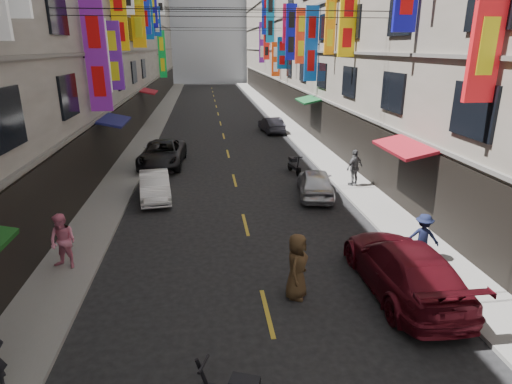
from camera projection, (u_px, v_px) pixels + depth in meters
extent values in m
cube|color=slate|center=(154.00, 124.00, 38.86)|extent=(2.00, 90.00, 0.12)
cube|color=slate|center=(284.00, 121.00, 40.22)|extent=(2.00, 90.00, 0.12)
cube|color=gray|center=(71.00, 11.00, 35.15)|extent=(10.00, 90.00, 19.00)
cube|color=black|center=(142.00, 108.00, 38.29)|extent=(0.12, 85.50, 3.00)
cube|color=#66635E|center=(141.00, 89.00, 37.75)|extent=(0.16, 90.00, 0.14)
cube|color=#66635E|center=(138.00, 51.00, 36.72)|extent=(0.16, 90.00, 0.14)
cube|color=#66635E|center=(134.00, 10.00, 35.69)|extent=(0.16, 90.00, 0.14)
cube|color=gray|center=(353.00, 14.00, 37.87)|extent=(10.00, 90.00, 19.00)
cube|color=black|center=(295.00, 106.00, 39.87)|extent=(0.12, 85.50, 3.00)
cube|color=#66635E|center=(295.00, 87.00, 39.32)|extent=(0.16, 90.00, 0.14)
cube|color=#66635E|center=(296.00, 51.00, 38.29)|extent=(0.16, 90.00, 0.14)
cube|color=#66635E|center=(297.00, 12.00, 37.26)|extent=(0.16, 90.00, 0.14)
cube|color=#B3BAC7|center=(208.00, 24.00, 83.03)|extent=(18.00, 8.00, 22.00)
cube|color=#6B1887|center=(97.00, 57.00, 20.08)|extent=(1.02, 0.18, 5.01)
cylinder|color=black|center=(95.00, 57.00, 20.07)|extent=(1.12, 0.08, 0.08)
cube|color=silver|center=(102.00, 56.00, 21.83)|extent=(0.71, 0.18, 3.62)
cylinder|color=black|center=(101.00, 56.00, 21.82)|extent=(0.81, 0.08, 0.08)
cube|color=yellow|center=(348.00, 23.00, 23.12)|extent=(0.92, 0.18, 3.54)
cylinder|color=black|center=(348.00, 23.00, 23.13)|extent=(1.02, 0.08, 0.08)
cube|color=#55198A|center=(113.00, 56.00, 23.89)|extent=(0.98, 0.18, 3.69)
cylinder|color=black|center=(112.00, 56.00, 23.88)|extent=(1.08, 0.08, 0.08)
cube|color=orange|center=(330.00, 24.00, 26.67)|extent=(0.65, 0.18, 3.59)
cylinder|color=black|center=(331.00, 24.00, 26.67)|extent=(0.75, 0.08, 0.08)
cube|color=gold|center=(119.00, 17.00, 26.30)|extent=(0.94, 0.18, 3.97)
cylinder|color=black|center=(118.00, 17.00, 26.29)|extent=(1.04, 0.08, 0.08)
cube|color=#0F50B7|center=(311.00, 44.00, 30.90)|extent=(0.94, 0.18, 5.18)
cylinder|color=black|center=(312.00, 44.00, 30.90)|extent=(1.04, 0.08, 0.08)
cube|color=#F93817|center=(301.00, 36.00, 34.08)|extent=(0.88, 0.18, 4.19)
cylinder|color=black|center=(302.00, 36.00, 34.09)|extent=(0.98, 0.08, 0.08)
cube|color=#E3A00C|center=(137.00, 11.00, 33.49)|extent=(1.06, 0.18, 5.48)
cylinder|color=black|center=(137.00, 11.00, 33.48)|extent=(1.16, 0.08, 0.08)
cube|color=#0E13AA|center=(291.00, 32.00, 37.63)|extent=(0.94, 0.18, 4.68)
cylinder|color=black|center=(292.00, 32.00, 37.64)|extent=(1.04, 0.08, 0.08)
cube|color=#1128C8|center=(144.00, 6.00, 37.58)|extent=(1.03, 0.18, 4.71)
cylinder|color=black|center=(143.00, 6.00, 37.58)|extent=(1.13, 0.08, 0.08)
cube|color=#BE1144|center=(287.00, 24.00, 39.76)|extent=(0.78, 0.18, 3.46)
cylinder|color=black|center=(287.00, 24.00, 39.77)|extent=(0.88, 0.08, 0.08)
cube|color=#0D5D9E|center=(282.00, 53.00, 42.22)|extent=(0.97, 0.18, 3.01)
cylinder|color=black|center=(283.00, 53.00, 42.22)|extent=(1.07, 0.08, 0.08)
cube|color=#0D53A0|center=(149.00, 19.00, 41.34)|extent=(0.87, 0.18, 3.72)
cylinder|color=black|center=(148.00, 19.00, 41.34)|extent=(0.97, 0.08, 0.08)
cube|color=#130D9F|center=(152.00, 10.00, 43.41)|extent=(1.10, 0.18, 3.35)
cylinder|color=black|center=(151.00, 10.00, 43.40)|extent=(1.20, 0.08, 0.08)
cube|color=#D43D0B|center=(276.00, 59.00, 46.11)|extent=(0.91, 0.18, 3.53)
cylinder|color=black|center=(276.00, 59.00, 46.12)|extent=(1.01, 0.08, 0.08)
cube|color=#0E74A8|center=(270.00, 16.00, 48.60)|extent=(0.91, 0.18, 5.64)
cylinder|color=black|center=(271.00, 16.00, 48.61)|extent=(1.01, 0.08, 0.08)
cube|color=#0D3B9A|center=(157.00, 21.00, 49.34)|extent=(0.85, 0.18, 3.21)
cylinder|color=black|center=(157.00, 21.00, 49.33)|extent=(0.95, 0.08, 0.08)
cube|color=#1025BB|center=(267.00, 12.00, 50.35)|extent=(1.15, 0.18, 5.03)
cylinder|color=black|center=(267.00, 12.00, 50.35)|extent=(1.25, 0.08, 0.08)
cube|color=red|center=(267.00, 44.00, 52.78)|extent=(0.75, 0.18, 3.62)
cylinder|color=black|center=(267.00, 44.00, 52.79)|extent=(0.85, 0.08, 0.08)
cube|color=#0D9938|center=(162.00, 54.00, 53.78)|extent=(0.92, 0.18, 5.66)
cylinder|color=black|center=(162.00, 54.00, 53.77)|extent=(1.02, 0.08, 0.08)
cube|color=white|center=(160.00, 1.00, 54.01)|extent=(0.92, 0.18, 3.22)
cylinder|color=black|center=(160.00, 1.00, 54.01)|extent=(1.02, 0.08, 0.08)
cube|color=#5D177F|center=(262.00, 43.00, 56.90)|extent=(0.73, 0.18, 5.14)
cylinder|color=black|center=(262.00, 43.00, 56.91)|extent=(0.83, 0.08, 0.08)
cube|color=maroon|center=(405.00, 147.00, 16.75)|extent=(1.39, 3.20, 0.41)
cube|color=navy|center=(113.00, 120.00, 22.84)|extent=(1.39, 3.20, 0.41)
cube|color=#165429|center=(309.00, 100.00, 31.79)|extent=(1.39, 3.20, 0.41)
cube|color=maroon|center=(148.00, 91.00, 37.88)|extent=(1.39, 3.20, 0.41)
cylinder|color=black|center=(235.00, 10.00, 18.13)|extent=(14.00, 0.04, 0.04)
cylinder|color=black|center=(220.00, 8.00, 30.90)|extent=(14.00, 0.04, 0.04)
cylinder|color=black|center=(215.00, 28.00, 44.32)|extent=(14.00, 0.04, 0.04)
cube|color=gold|center=(267.00, 313.00, 11.36)|extent=(0.12, 2.20, 0.01)
cube|color=gold|center=(245.00, 224.00, 17.00)|extent=(0.12, 2.20, 0.01)
cube|color=gold|center=(235.00, 180.00, 22.64)|extent=(0.12, 2.20, 0.01)
cube|color=gold|center=(228.00, 154.00, 28.28)|extent=(0.12, 2.20, 0.01)
cube|color=gold|center=(224.00, 136.00, 33.92)|extent=(0.12, 2.20, 0.01)
cube|color=gold|center=(220.00, 123.00, 39.56)|extent=(0.12, 2.20, 0.01)
cube|color=gold|center=(218.00, 114.00, 45.20)|extent=(0.12, 2.20, 0.01)
cube|color=gold|center=(216.00, 106.00, 50.84)|extent=(0.12, 2.20, 0.01)
cube|color=gold|center=(215.00, 101.00, 56.48)|extent=(0.12, 2.20, 0.01)
cube|color=gold|center=(214.00, 96.00, 62.12)|extent=(0.12, 2.20, 0.01)
cube|color=gold|center=(213.00, 92.00, 67.77)|extent=(0.12, 2.20, 0.01)
cube|color=gold|center=(212.00, 88.00, 73.41)|extent=(0.12, 2.20, 0.01)
cube|color=black|center=(245.00, 384.00, 7.94)|extent=(0.63, 0.49, 0.22)
cylinder|color=black|center=(204.00, 379.00, 8.14)|extent=(0.36, 0.20, 0.88)
cylinder|color=black|center=(204.00, 364.00, 8.03)|extent=(0.23, 0.49, 0.06)
cylinder|color=black|center=(298.00, 172.00, 23.24)|extent=(0.20, 0.51, 0.50)
cylinder|color=black|center=(290.00, 166.00, 24.42)|extent=(0.20, 0.51, 0.50)
cube|color=black|center=(294.00, 166.00, 23.78)|extent=(0.51, 1.33, 0.18)
cube|color=black|center=(293.00, 159.00, 23.90)|extent=(0.40, 0.59, 0.22)
cylinder|color=black|center=(298.00, 164.00, 23.18)|extent=(0.14, 0.36, 0.88)
cylinder|color=black|center=(298.00, 157.00, 23.07)|extent=(0.50, 0.14, 0.06)
imported|color=white|center=(155.00, 186.00, 19.73)|extent=(1.79, 3.90, 1.24)
imported|color=black|center=(162.00, 154.00, 25.20)|extent=(2.72, 5.38, 1.46)
imported|color=#5A0F1A|center=(403.00, 267.00, 12.15)|extent=(2.15, 5.29, 1.53)
imported|color=silver|center=(315.00, 183.00, 20.07)|extent=(2.20, 4.12, 1.33)
imported|color=#28272F|center=(271.00, 125.00, 35.21)|extent=(1.79, 3.97, 1.26)
imported|color=pink|center=(63.00, 241.00, 13.18)|extent=(1.03, 0.88, 1.78)
imported|color=#121732|center=(423.00, 237.00, 13.78)|extent=(1.13, 0.89, 1.55)
imported|color=#4F4F52|center=(355.00, 168.00, 21.22)|extent=(1.22, 1.05, 1.81)
imported|color=#4C351E|center=(297.00, 266.00, 11.80)|extent=(0.99, 1.12, 1.91)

